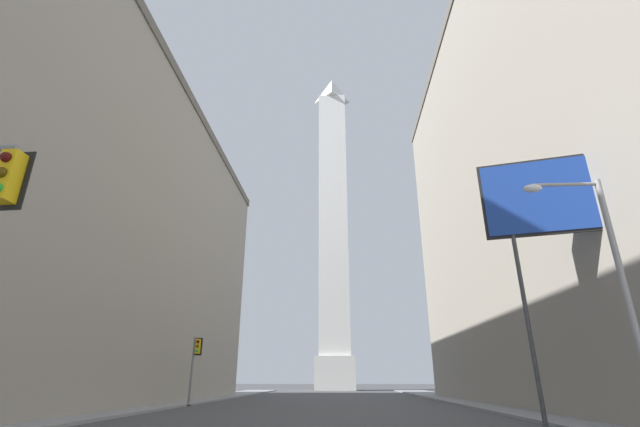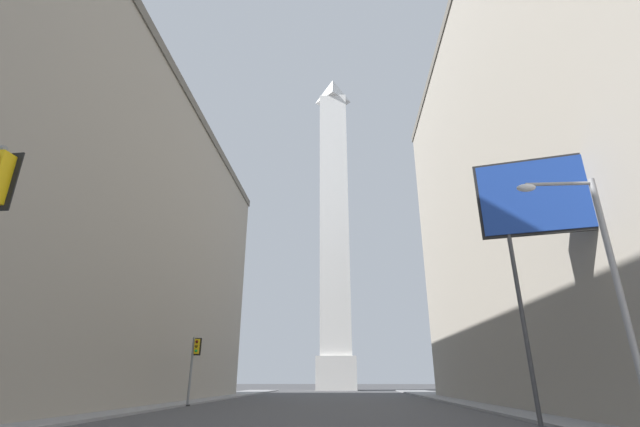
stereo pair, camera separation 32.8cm
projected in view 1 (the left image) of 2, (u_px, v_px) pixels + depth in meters
sidewalk_left at (134, 408)px, 28.84m from camera, size 5.00×98.55×0.15m
sidewalk_right at (518, 409)px, 27.64m from camera, size 5.00×98.55×0.15m
obelisk at (333, 220)px, 89.02m from camera, size 7.29×7.29×68.47m
traffic_light_mid_left at (195, 360)px, 33.04m from camera, size 0.76×0.52×4.97m
street_lamp at (608, 272)px, 13.63m from camera, size 2.65×0.36×8.30m
billboard_sign at (564, 201)px, 18.70m from camera, size 6.58×1.81×11.29m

